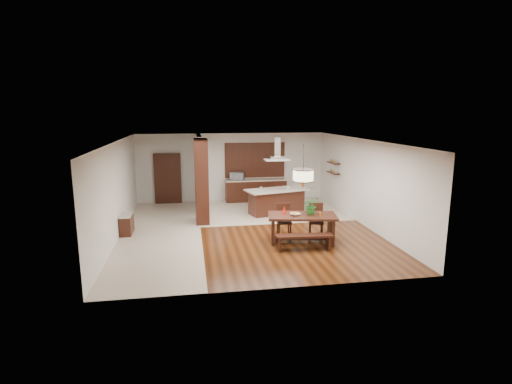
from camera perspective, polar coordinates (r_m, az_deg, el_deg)
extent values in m
plane|color=#391B0A|center=(13.13, -1.30, -5.40)|extent=(9.00, 9.00, 0.00)
cube|color=white|center=(12.60, -1.36, 7.33)|extent=(8.00, 9.00, 0.04)
cube|color=silver|center=(17.19, -3.50, 3.54)|extent=(8.00, 0.04, 2.90)
cube|color=silver|center=(8.47, 3.09, -4.66)|extent=(8.00, 0.04, 2.90)
cube|color=silver|center=(12.85, -19.27, 0.24)|extent=(0.04, 9.00, 2.90)
cube|color=silver|center=(13.92, 15.19, 1.31)|extent=(0.04, 9.00, 2.90)
cube|color=beige|center=(13.04, -13.41, -5.82)|extent=(2.50, 9.00, 0.01)
cube|color=beige|center=(15.71, 1.90, -2.57)|extent=(5.50, 4.00, 0.01)
cube|color=#361D0D|center=(12.60, -1.36, 7.26)|extent=(8.00, 9.00, 0.02)
cube|color=black|center=(13.84, -7.79, 1.55)|extent=(0.45, 1.00, 2.90)
cube|color=silver|center=(15.92, -8.05, 2.81)|extent=(0.18, 2.40, 2.90)
cube|color=black|center=(13.26, -18.00, -4.38)|extent=(0.37, 0.88, 0.63)
cube|color=black|center=(17.08, -12.49, 1.88)|extent=(1.10, 0.20, 2.10)
cube|color=black|center=(17.20, -0.04, 0.18)|extent=(2.60, 0.60, 0.90)
cube|color=beige|center=(17.11, -0.04, 1.74)|extent=(2.60, 0.62, 0.05)
cube|color=#94552C|center=(17.25, -0.18, 4.59)|extent=(2.60, 0.08, 1.50)
cube|color=black|center=(16.25, 10.96, 2.72)|extent=(0.26, 0.90, 0.04)
cube|color=black|center=(16.20, 11.01, 4.11)|extent=(0.26, 0.90, 0.04)
cube|color=black|center=(11.79, 6.61, -3.41)|extent=(2.13, 1.34, 0.07)
cube|color=black|center=(11.85, 2.41, -5.35)|extent=(0.23, 0.80, 0.76)
cube|color=black|center=(12.02, 10.67, -5.30)|extent=(0.23, 0.80, 0.76)
imported|color=#256822|center=(11.83, 7.93, -1.91)|extent=(0.54, 0.49, 0.53)
imported|color=beige|center=(11.68, 5.62, -3.19)|extent=(0.32, 0.32, 0.07)
cone|color=red|center=(11.83, 4.07, -2.57)|extent=(0.19, 0.19, 0.23)
cylinder|color=gold|center=(11.75, 9.15, -3.11)|extent=(0.08, 0.08, 0.10)
cube|color=black|center=(15.07, 2.94, -1.43)|extent=(2.13, 1.21, 0.90)
cube|color=beige|center=(14.93, 3.00, 0.31)|extent=(2.48, 1.53, 0.05)
imported|color=silver|center=(14.98, 4.64, 0.60)|extent=(0.12, 0.12, 0.09)
imported|color=silver|center=(17.01, -2.71, 2.30)|extent=(0.67, 0.56, 0.32)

